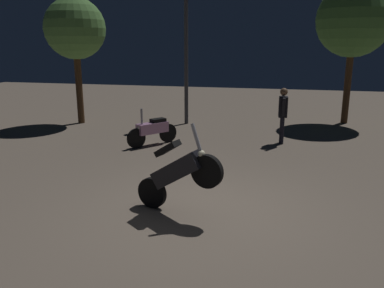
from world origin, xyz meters
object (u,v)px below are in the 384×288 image
Objects in this scene: motorcycle_black_foreground at (178,173)px; motorcycle_pink_parked_left at (153,130)px; person_rider_beside at (283,111)px; streetlamp_near at (186,40)px.

motorcycle_black_foreground is 4.86m from motorcycle_pink_parked_left.
person_rider_beside is 0.35× the size of streetlamp_near.
motorcycle_black_foreground is at bearing -76.56° from streetlamp_near.
person_rider_beside is (1.63, 5.52, 0.23)m from motorcycle_black_foreground.
person_rider_beside is at bearing 143.73° from motorcycle_pink_parked_left.
motorcycle_black_foreground is 5.76m from person_rider_beside.
motorcycle_black_foreground reaches higher than motorcycle_pink_parked_left.
streetlamp_near is (-1.85, 7.74, 2.26)m from motorcycle_black_foreground.
streetlamp_near is at bearing -36.73° from person_rider_beside.
motorcycle_pink_parked_left is (-2.00, 4.42, -0.31)m from motorcycle_black_foreground.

